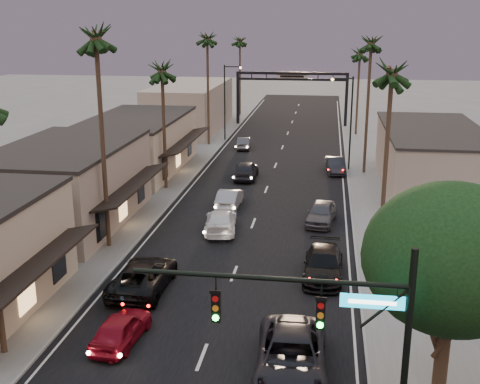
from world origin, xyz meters
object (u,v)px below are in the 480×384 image
(curbside_black, at_px, (323,264))
(streetlight_right, at_px, (348,116))
(palm_rb, at_px, (372,39))
(palm_rc, at_px, (360,50))
(palm_far, at_px, (240,38))
(palm_lb, at_px, (95,32))
(curbside_near, at_px, (291,357))
(palm_ra, at_px, (392,67))
(palm_ld, at_px, (207,35))
(palm_lc, at_px, (162,66))
(oncoming_red, at_px, (121,328))
(arch, at_px, (292,85))
(streetlight_left, at_px, (227,96))
(oncoming_silver, at_px, (229,198))
(corner_tree, at_px, (454,264))
(oncoming_pickup, at_px, (143,276))
(traffic_signal, at_px, (343,329))

(curbside_black, bearing_deg, streetlight_right, 87.30)
(streetlight_right, xyz_separation_m, palm_rb, (1.68, -1.00, 7.09))
(palm_rc, bearing_deg, palm_far, 140.36)
(palm_rc, bearing_deg, palm_lb, -112.27)
(streetlight_right, height_order, palm_rb, palm_rb)
(palm_lb, distance_m, curbside_near, 21.85)
(palm_ra, bearing_deg, palm_ld, 119.02)
(palm_lc, bearing_deg, oncoming_red, -79.39)
(arch, distance_m, streetlight_left, 13.85)
(arch, height_order, streetlight_right, streetlight_right)
(oncoming_silver, bearing_deg, palm_ra, 146.06)
(corner_tree, relative_size, palm_lb, 0.58)
(corner_tree, distance_m, streetlight_right, 37.64)
(palm_rb, height_order, curbside_black, palm_rb)
(palm_far, bearing_deg, palm_rb, -63.57)
(palm_rc, relative_size, oncoming_red, 2.95)
(palm_lb, xyz_separation_m, oncoming_red, (4.74, -11.30, -12.68))
(streetlight_right, relative_size, oncoming_pickup, 1.54)
(oncoming_red, bearing_deg, oncoming_pickup, -78.22)
(curbside_near, bearing_deg, oncoming_pickup, 138.04)
(corner_tree, height_order, palm_ld, palm_ld)
(palm_ra, bearing_deg, traffic_signal, -98.28)
(palm_rb, height_order, oncoming_red, palm_rb)
(palm_rc, distance_m, curbside_near, 55.87)
(palm_ld, distance_m, oncoming_red, 46.06)
(traffic_signal, height_order, oncoming_silver, traffic_signal)
(arch, relative_size, curbside_near, 2.44)
(streetlight_left, bearing_deg, oncoming_red, -86.30)
(streetlight_right, bearing_deg, curbside_black, -94.11)
(curbside_near, bearing_deg, streetlight_right, 83.15)
(palm_rb, height_order, palm_far, palm_rb)
(oncoming_pickup, bearing_deg, corner_tree, 148.58)
(palm_lc, xyz_separation_m, palm_ld, (0.00, 19.00, 1.95))
(palm_lb, xyz_separation_m, palm_ra, (17.20, 2.00, -1.94))
(palm_lc, height_order, palm_ld, palm_ld)
(palm_ra, bearing_deg, palm_lc, 145.10)
(palm_lc, relative_size, palm_rc, 1.00)
(palm_ld, bearing_deg, arch, 60.17)
(curbside_black, bearing_deg, palm_lb, 170.13)
(oncoming_silver, relative_size, curbside_black, 0.84)
(oncoming_silver, bearing_deg, palm_far, -82.01)
(corner_tree, xyz_separation_m, palm_ra, (-0.88, 16.55, 5.46))
(palm_ld, bearing_deg, corner_tree, -69.19)
(palm_far, bearing_deg, arch, -43.95)
(palm_rc, xyz_separation_m, oncoming_pickup, (-13.11, -47.80, -9.66))
(palm_rb, bearing_deg, arch, 108.30)
(traffic_signal, height_order, oncoming_red, traffic_signal)
(curbside_black, bearing_deg, arch, 97.12)
(palm_lc, height_order, oncoming_silver, palm_lc)
(curbside_black, bearing_deg, palm_rc, 86.90)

